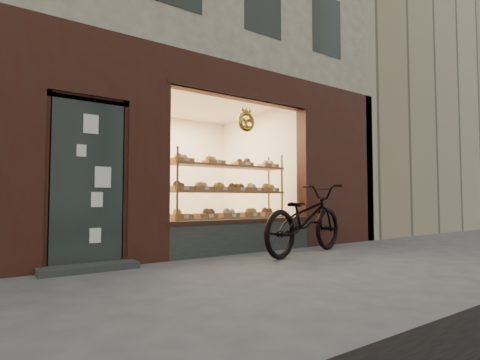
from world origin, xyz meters
TOP-DOWN VIEW (x-y plane):
  - ground at (0.00, 0.00)m, footprint 90.00×90.00m
  - neighbor_right at (9.60, 5.50)m, footprint 12.00×7.00m
  - display_shelf at (0.45, 2.55)m, footprint 2.20×0.45m
  - bicycle at (1.17, 1.41)m, footprint 2.26×1.25m

SIDE VIEW (x-z plane):
  - ground at x=0.00m, z-range 0.00..0.00m
  - bicycle at x=1.17m, z-range 0.00..1.13m
  - display_shelf at x=0.45m, z-range 0.02..1.72m
  - neighbor_right at x=9.60m, z-range 0.00..9.00m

